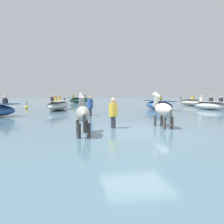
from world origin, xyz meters
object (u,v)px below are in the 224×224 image
(horse_trailing_pinto, at_px, (162,110))
(boat_mid_channel, at_px, (159,105))
(boat_distant_east, at_px, (58,105))
(boat_mid_outer, at_px, (211,105))
(person_wading_mid, at_px, (90,108))
(person_wading_close, at_px, (113,117))
(horse_lead_grey, at_px, (83,115))
(boat_near_starboard, at_px, (193,102))
(boat_far_offshore, at_px, (79,100))
(channel_buoy, at_px, (27,107))

(horse_trailing_pinto, relative_size, boat_mid_channel, 0.52)
(boat_distant_east, relative_size, boat_mid_outer, 1.23)
(boat_distant_east, xyz_separation_m, person_wading_mid, (2.05, -5.17, 0.08))
(person_wading_close, bearing_deg, person_wading_mid, 94.52)
(boat_mid_outer, bearing_deg, horse_trailing_pinto, -134.77)
(horse_lead_grey, height_order, boat_distant_east, horse_lead_grey)
(horse_trailing_pinto, height_order, boat_distant_east, horse_trailing_pinto)
(boat_distant_east, xyz_separation_m, boat_near_starboard, (14.06, 3.03, -0.03))
(boat_far_offshore, height_order, channel_buoy, boat_far_offshore)
(horse_lead_grey, xyz_separation_m, boat_distant_east, (-1.11, 11.33, -0.30))
(boat_mid_channel, relative_size, person_wading_mid, 2.20)
(boat_near_starboard, bearing_deg, boat_mid_outer, -106.19)
(channel_buoy, bearing_deg, person_wading_mid, -54.75)
(person_wading_close, height_order, person_wading_mid, same)
(horse_lead_grey, relative_size, boat_near_starboard, 0.46)
(boat_far_offshore, height_order, boat_mid_outer, boat_far_offshore)
(horse_lead_grey, bearing_deg, channel_buoy, 106.44)
(boat_distant_east, bearing_deg, person_wading_close, -76.38)
(horse_trailing_pinto, height_order, boat_far_offshore, horse_trailing_pinto)
(horse_lead_grey, relative_size, boat_distant_east, 0.44)
(horse_lead_grey, relative_size, person_wading_mid, 1.13)
(horse_trailing_pinto, distance_m, person_wading_mid, 5.63)
(channel_buoy, bearing_deg, person_wading_close, -66.17)
(horse_lead_grey, distance_m, boat_near_starboard, 19.34)
(boat_mid_channel, relative_size, boat_near_starboard, 0.89)
(boat_distant_east, xyz_separation_m, person_wading_close, (2.44, -10.07, 0.08))
(horse_lead_grey, height_order, person_wading_close, horse_lead_grey)
(boat_mid_channel, bearing_deg, boat_mid_outer, -7.86)
(boat_mid_channel, bearing_deg, channel_buoy, 164.49)
(boat_mid_channel, height_order, channel_buoy, boat_mid_channel)
(horse_lead_grey, bearing_deg, boat_mid_outer, 38.86)
(boat_mid_channel, distance_m, boat_mid_outer, 4.45)
(boat_far_offshore, relative_size, boat_near_starboard, 0.87)
(person_wading_mid, relative_size, channel_buoy, 2.38)
(horse_lead_grey, xyz_separation_m, channel_buoy, (-3.79, 12.85, -0.53))
(boat_far_offshore, bearing_deg, boat_distant_east, -101.61)
(boat_mid_channel, relative_size, boat_mid_outer, 1.06)
(boat_distant_east, distance_m, person_wading_mid, 5.57)
(boat_near_starboard, xyz_separation_m, person_wading_mid, (-12.01, -8.20, 0.11))
(horse_trailing_pinto, relative_size, person_wading_close, 1.14)
(channel_buoy, bearing_deg, boat_distant_east, -29.61)
(boat_distant_east, relative_size, person_wading_mid, 2.56)
(boat_distant_east, relative_size, boat_mid_channel, 1.16)
(boat_near_starboard, bearing_deg, boat_distant_east, -167.85)
(horse_trailing_pinto, height_order, boat_mid_channel, horse_trailing_pinto)
(boat_near_starboard, bearing_deg, boat_far_offshore, 141.33)
(boat_mid_channel, distance_m, boat_near_starboard, 7.43)
(horse_trailing_pinto, xyz_separation_m, boat_near_starboard, (9.56, 13.26, -0.34))
(boat_far_offshore, distance_m, person_wading_close, 22.33)
(boat_near_starboard, distance_m, channel_buoy, 16.81)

